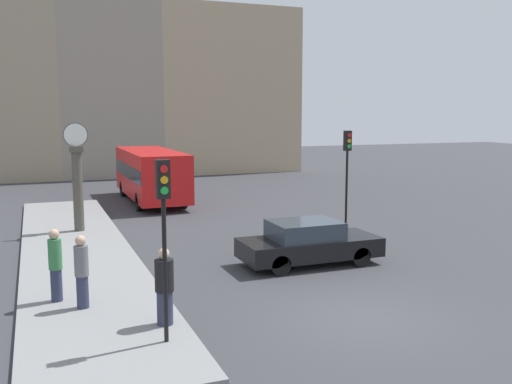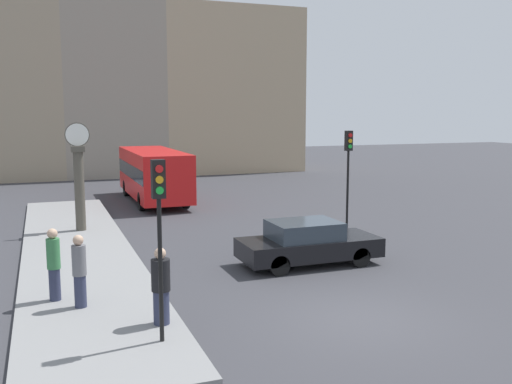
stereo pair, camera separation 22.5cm
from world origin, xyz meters
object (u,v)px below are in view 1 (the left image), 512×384
(pedestrian_grey_jacket, at_px, (82,271))
(traffic_light_far, at_px, (347,161))
(traffic_light_near, at_px, (164,213))
(pedestrian_black_jacket, at_px, (164,287))
(sedan_car, at_px, (308,243))
(bus_distant, at_px, (151,173))
(pedestrian_green_hoodie, at_px, (55,264))
(street_clock, at_px, (77,180))

(pedestrian_grey_jacket, bearing_deg, traffic_light_far, 27.43)
(traffic_light_near, height_order, pedestrian_black_jacket, traffic_light_near)
(sedan_car, bearing_deg, pedestrian_black_jacket, -145.13)
(bus_distant, height_order, traffic_light_far, traffic_light_far)
(traffic_light_far, xyz_separation_m, pedestrian_green_hoodie, (-10.77, -4.56, -1.82))
(traffic_light_far, height_order, pedestrian_black_jacket, traffic_light_far)
(bus_distant, distance_m, traffic_light_near, 19.31)
(traffic_light_near, height_order, street_clock, street_clock)
(traffic_light_near, distance_m, traffic_light_far, 11.91)
(street_clock, xyz_separation_m, pedestrian_green_hoodie, (-1.17, -8.52, -1.06))
(traffic_light_far, xyz_separation_m, pedestrian_black_jacket, (-8.64, -7.06, -1.90))
(bus_distant, bearing_deg, sedan_car, -81.57)
(traffic_light_near, xyz_separation_m, pedestrian_grey_jacket, (-1.40, 2.70, -1.75))
(traffic_light_near, bearing_deg, sedan_car, 40.21)
(sedan_car, xyz_separation_m, street_clock, (-6.31, 7.30, 1.42))
(sedan_car, xyz_separation_m, bus_distant, (-2.12, 14.29, 0.86))
(bus_distant, height_order, pedestrian_green_hoodie, bus_distant)
(sedan_car, relative_size, traffic_light_near, 1.18)
(pedestrian_green_hoodie, relative_size, pedestrian_black_jacket, 1.05)
(sedan_car, bearing_deg, bus_distant, 98.43)
(pedestrian_green_hoodie, bearing_deg, traffic_light_far, 22.93)
(sedan_car, bearing_deg, traffic_light_near, -139.79)
(pedestrian_grey_jacket, height_order, pedestrian_green_hoodie, pedestrian_green_hoodie)
(bus_distant, relative_size, traffic_light_near, 2.25)
(sedan_car, relative_size, pedestrian_black_jacket, 2.56)
(traffic_light_near, relative_size, pedestrian_black_jacket, 2.16)
(pedestrian_black_jacket, bearing_deg, traffic_light_far, 39.26)
(pedestrian_green_hoodie, bearing_deg, traffic_light_near, -60.44)
(sedan_car, relative_size, street_clock, 1.04)
(pedestrian_green_hoodie, bearing_deg, bus_distant, 70.93)
(bus_distant, bearing_deg, pedestrian_black_jacket, -100.16)
(bus_distant, height_order, street_clock, street_clock)
(pedestrian_black_jacket, bearing_deg, traffic_light_near, -100.88)
(pedestrian_black_jacket, bearing_deg, pedestrian_grey_jacket, 132.04)
(street_clock, bearing_deg, pedestrian_grey_jacket, -93.82)
(street_clock, xyz_separation_m, pedestrian_black_jacket, (0.96, -11.02, -1.14))
(traffic_light_near, bearing_deg, bus_distant, 79.81)
(traffic_light_near, distance_m, pedestrian_black_jacket, 2.04)
(sedan_car, distance_m, pedestrian_black_jacket, 6.52)
(traffic_light_far, bearing_deg, street_clock, 157.57)
(bus_distant, bearing_deg, street_clock, -120.93)
(traffic_light_near, xyz_separation_m, pedestrian_green_hoodie, (-1.96, 3.45, -1.72))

